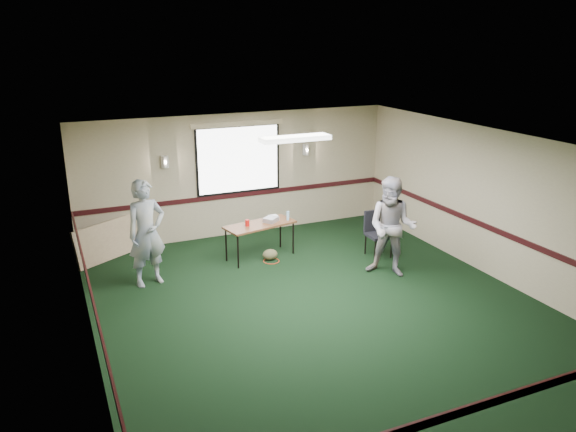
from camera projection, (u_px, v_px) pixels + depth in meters
name	position (u px, v px, depth m)	size (l,w,h in m)	color
ground	(320.00, 308.00, 9.22)	(8.00, 8.00, 0.00)	black
room_shell	(270.00, 185.00, 10.59)	(8.00, 8.02, 8.00)	tan
folding_table	(260.00, 226.00, 11.12)	(1.51, 0.85, 0.71)	#552818
projector	(271.00, 220.00, 11.21)	(0.27, 0.23, 0.09)	gray
game_console	(273.00, 216.00, 11.48)	(0.18, 0.14, 0.04)	white
red_cup	(247.00, 223.00, 10.95)	(0.08, 0.08, 0.13)	#B6100C
water_bottle	(288.00, 216.00, 11.29)	(0.06, 0.06, 0.19)	#8FC2EA
duffel_bag	(270.00, 255.00, 11.16)	(0.31, 0.23, 0.22)	#4E4C2D
cable_coil	(271.00, 261.00, 11.10)	(0.32, 0.32, 0.02)	red
folded_table	(107.00, 241.00, 11.13)	(1.48, 0.06, 0.76)	#A17F63
conference_chair	(377.00, 230.00, 11.30)	(0.45, 0.47, 0.91)	black
person_left	(147.00, 233.00, 9.84)	(0.70, 0.46, 1.92)	#3C5286
person_right	(392.00, 227.00, 10.23)	(0.91, 0.71, 1.86)	#7C8CC1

